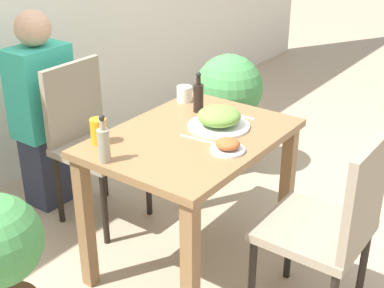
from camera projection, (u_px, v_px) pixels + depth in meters
The scene contains 14 objects.
ground_plane at pixel (192, 261), 2.78m from camera, with size 16.00×16.00×0.00m, color tan.
dining_table at pixel (192, 158), 2.52m from camera, with size 0.95×0.70×0.72m.
chair_near at pixel (333, 223), 2.18m from camera, with size 0.42×0.42×0.90m.
chair_far at pixel (90, 134), 2.97m from camera, with size 0.42×0.42×0.90m.
food_plate at pixel (219, 118), 2.52m from camera, with size 0.30×0.30×0.10m.
side_plate at pixel (228, 146), 2.30m from camera, with size 0.15×0.15×0.06m.
drink_cup at pixel (184, 94), 2.84m from camera, with size 0.08×0.08×0.08m.
juice_glass at pixel (99, 131), 2.36m from camera, with size 0.07×0.07×0.11m.
sauce_bottle at pixel (198, 96), 2.69m from camera, with size 0.05×0.05×0.21m.
condiment_bottle at pixel (104, 144), 2.18m from camera, with size 0.05×0.05×0.21m.
fork_utensil at pixel (197, 139), 2.41m from camera, with size 0.03×0.17×0.00m.
spoon_utensil at pixel (238, 115), 2.67m from camera, with size 0.01×0.19×0.00m.
potted_plant_right at pixel (229, 96), 3.45m from camera, with size 0.44×0.44×0.82m.
person_figure at pixel (44, 112), 3.10m from camera, with size 0.34×0.22×1.17m.
Camera 1 is at (-1.82, -1.32, 1.73)m, focal length 50.00 mm.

